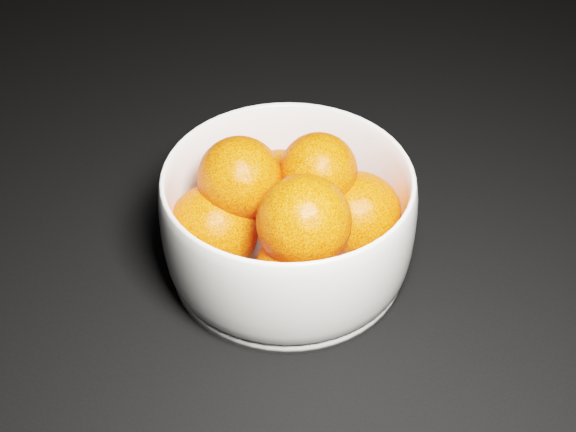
% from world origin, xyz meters
% --- Properties ---
extents(bowl, '(0.20, 0.20, 0.10)m').
position_xyz_m(bowl, '(-0.25, 0.20, 0.05)').
color(bowl, white).
rests_on(bowl, ground).
extents(orange_pile, '(0.17, 0.15, 0.11)m').
position_xyz_m(orange_pile, '(-0.25, 0.19, 0.06)').
color(orange_pile, '#F8450A').
rests_on(orange_pile, bowl).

